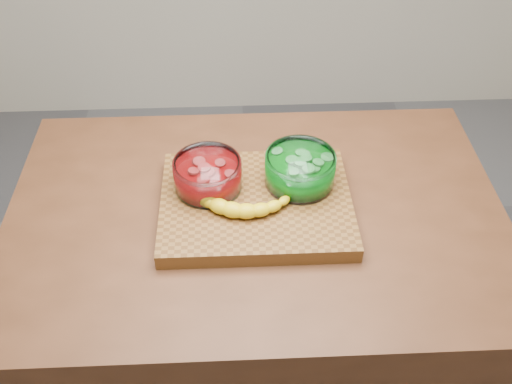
{
  "coord_description": "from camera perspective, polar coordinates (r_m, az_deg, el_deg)",
  "views": [
    {
      "loc": [
        -0.04,
        -0.97,
        1.87
      ],
      "look_at": [
        0.0,
        0.0,
        0.96
      ],
      "focal_mm": 40.0,
      "sensor_mm": 36.0,
      "label": 1
    }
  ],
  "objects": [
    {
      "name": "banana",
      "position": [
        1.32,
        -1.64,
        -0.51
      ],
      "size": [
        0.26,
        0.15,
        0.04
      ],
      "primitive_type": null,
      "color": "gold",
      "rests_on": "cutting_board"
    },
    {
      "name": "bowl_green",
      "position": [
        1.37,
        4.42,
        2.24
      ],
      "size": [
        0.17,
        0.17,
        0.08
      ],
      "color": "white",
      "rests_on": "cutting_board"
    },
    {
      "name": "bowl_red",
      "position": [
        1.35,
        -4.85,
        1.7
      ],
      "size": [
        0.16,
        0.16,
        0.08
      ],
      "color": "white",
      "rests_on": "cutting_board"
    },
    {
      "name": "counter",
      "position": [
        1.72,
        0.0,
        -12.5
      ],
      "size": [
        1.2,
        0.8,
        0.9
      ],
      "primitive_type": "cube",
      "color": "#4C2A17",
      "rests_on": "ground"
    },
    {
      "name": "cutting_board",
      "position": [
        1.36,
        0.0,
        -1.23
      ],
      "size": [
        0.45,
        0.35,
        0.04
      ],
      "primitive_type": "cube",
      "color": "brown",
      "rests_on": "counter"
    }
  ]
}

